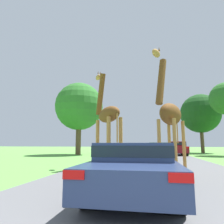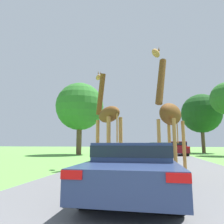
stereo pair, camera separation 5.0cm
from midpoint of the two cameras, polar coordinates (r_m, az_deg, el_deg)
The scene contains 9 objects.
road at distance 30.38m, azimuth 10.90°, elevation -11.25°, with size 8.17×120.00×0.00m.
giraffe_near_road at distance 9.84m, azimuth -1.22°, elevation -1.45°, with size 2.01×2.76×5.37m.
giraffe_companion at distance 8.95m, azimuth 16.29°, elevation -0.52°, with size 1.53×2.55×5.12m.
car_lead_maroon at distance 5.43m, azimuth 6.59°, elevation -14.89°, with size 1.96×4.64×1.28m.
car_queue_right at distance 17.46m, azimuth 13.51°, elevation -10.58°, with size 1.72×4.34×1.35m.
car_queue_left at distance 23.74m, azimuth 18.35°, elevation -9.71°, with size 1.86×4.00×1.50m.
car_far_ahead at distance 25.24m, azimuth 5.32°, elevation -10.17°, with size 1.75×4.70×1.36m.
tree_centre_back at distance 24.35m, azimuth -9.12°, elevation 1.50°, with size 5.69×5.69×8.54m.
tree_far_right at distance 30.74m, azimuth 24.18°, elevation -0.39°, with size 5.46×5.46×8.21m.
Camera 2 is at (-0.09, -0.35, 1.27)m, focal length 32.00 mm.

